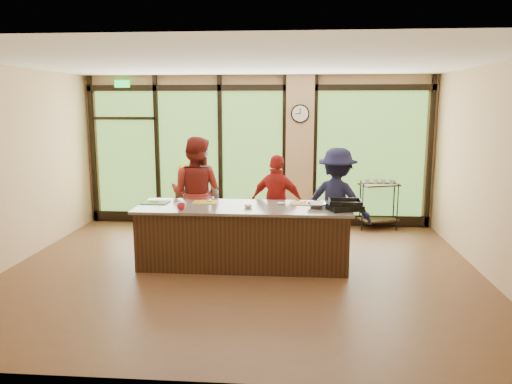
% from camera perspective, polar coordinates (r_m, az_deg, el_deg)
% --- Properties ---
extents(floor, '(7.00, 7.00, 0.00)m').
position_cam_1_polar(floor, '(7.47, -1.66, -9.01)').
color(floor, brown).
rests_on(floor, ground).
extents(ceiling, '(7.00, 7.00, 0.00)m').
position_cam_1_polar(ceiling, '(7.09, -1.79, 14.58)').
color(ceiling, white).
rests_on(ceiling, back_wall).
extents(back_wall, '(7.00, 0.00, 7.00)m').
position_cam_1_polar(back_wall, '(10.09, 0.15, 4.71)').
color(back_wall, tan).
rests_on(back_wall, floor).
extents(left_wall, '(0.00, 6.00, 6.00)m').
position_cam_1_polar(left_wall, '(8.28, -26.61, 2.46)').
color(left_wall, tan).
rests_on(left_wall, floor).
extents(right_wall, '(0.00, 6.00, 6.00)m').
position_cam_1_polar(right_wall, '(7.59, 25.59, 1.95)').
color(right_wall, tan).
rests_on(right_wall, floor).
extents(window_wall, '(6.90, 0.12, 3.00)m').
position_cam_1_polar(window_wall, '(10.05, 1.06, 4.08)').
color(window_wall, tan).
rests_on(window_wall, floor).
extents(island_base, '(3.10, 1.00, 0.88)m').
position_cam_1_polar(island_base, '(7.63, -1.43, -5.15)').
color(island_base, '#331B11').
rests_on(island_base, floor).
extents(countertop, '(3.20, 1.10, 0.04)m').
position_cam_1_polar(countertop, '(7.52, -1.45, -1.77)').
color(countertop, gray).
rests_on(countertop, island_base).
extents(wall_clock, '(0.36, 0.04, 0.36)m').
position_cam_1_polar(wall_clock, '(9.89, 5.07, 8.91)').
color(wall_clock, black).
rests_on(wall_clock, window_wall).
extents(cook_left, '(0.76, 0.60, 1.81)m').
position_cam_1_polar(cook_left, '(8.47, -6.31, -0.44)').
color(cook_left, gray).
rests_on(cook_left, floor).
extents(cook_midleft, '(1.08, 0.93, 1.91)m').
position_cam_1_polar(cook_midleft, '(8.40, -6.87, -0.20)').
color(cook_midleft, maroon).
rests_on(cook_midleft, floor).
extents(cook_midright, '(1.02, 0.69, 1.61)m').
position_cam_1_polar(cook_midright, '(8.32, 2.43, -1.27)').
color(cook_midright, '#A71E19').
rests_on(cook_midright, floor).
extents(cook_right, '(1.30, 1.06, 1.75)m').
position_cam_1_polar(cook_right, '(8.18, 9.22, -1.11)').
color(cook_right, '#161732').
rests_on(cook_right, floor).
extents(roasting_pan, '(0.55, 0.48, 0.08)m').
position_cam_1_polar(roasting_pan, '(7.34, 10.14, -1.73)').
color(roasting_pan, black).
rests_on(roasting_pan, countertop).
extents(mixing_bowl, '(0.30, 0.30, 0.07)m').
position_cam_1_polar(mixing_bowl, '(7.44, 6.93, -1.52)').
color(mixing_bowl, silver).
rests_on(mixing_bowl, countertop).
extents(cutting_board_left, '(0.41, 0.31, 0.01)m').
position_cam_1_polar(cutting_board_left, '(7.91, -11.41, -1.18)').
color(cutting_board_left, '#3E8631').
rests_on(cutting_board_left, countertop).
extents(cutting_board_center, '(0.39, 0.30, 0.01)m').
position_cam_1_polar(cutting_board_center, '(7.82, -5.82, -1.17)').
color(cutting_board_center, gold).
rests_on(cutting_board_center, countertop).
extents(cutting_board_right, '(0.39, 0.29, 0.01)m').
position_cam_1_polar(cutting_board_right, '(7.74, 5.40, -1.28)').
color(cutting_board_right, gold).
rests_on(cutting_board_right, countertop).
extents(prep_bowl_near, '(0.16, 0.16, 0.05)m').
position_cam_1_polar(prep_bowl_near, '(7.60, -8.55, -1.41)').
color(prep_bowl_near, white).
rests_on(prep_bowl_near, countertop).
extents(prep_bowl_mid, '(0.16, 0.16, 0.04)m').
position_cam_1_polar(prep_bowl_mid, '(7.39, -0.91, -1.66)').
color(prep_bowl_mid, white).
rests_on(prep_bowl_mid, countertop).
extents(prep_bowl_far, '(0.15, 0.15, 0.03)m').
position_cam_1_polar(prep_bowl_far, '(7.63, 2.87, -1.34)').
color(prep_bowl_far, white).
rests_on(prep_bowl_far, countertop).
extents(red_ramekin, '(0.12, 0.12, 0.09)m').
position_cam_1_polar(red_ramekin, '(7.33, -8.53, -1.67)').
color(red_ramekin, red).
rests_on(red_ramekin, countertop).
extents(flower_stand, '(0.48, 0.48, 0.78)m').
position_cam_1_polar(flower_stand, '(10.18, -7.67, -1.66)').
color(flower_stand, '#331B11').
rests_on(flower_stand, floor).
extents(flower_vase, '(0.31, 0.31, 0.25)m').
position_cam_1_polar(flower_vase, '(10.09, -7.74, 1.22)').
color(flower_vase, '#8B6E4C').
rests_on(flower_vase, flower_stand).
extents(bar_cart, '(0.83, 0.64, 1.00)m').
position_cam_1_polar(bar_cart, '(10.08, 13.84, -0.78)').
color(bar_cart, '#331B11').
rests_on(bar_cart, floor).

